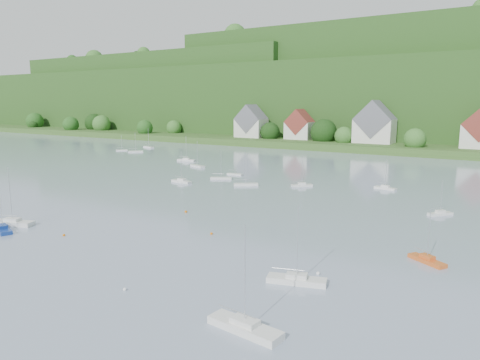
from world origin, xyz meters
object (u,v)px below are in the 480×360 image
at_px(near_sailboat_4, 245,326).
at_px(near_sailboat_5, 427,259).
at_px(near_sailboat_1, 3,229).
at_px(near_sailboat_3, 297,279).
at_px(near_sailboat_0, 13,222).

xyz_separation_m(near_sailboat_4, near_sailboat_5, (10.69, 27.10, -0.08)).
relative_size(near_sailboat_1, near_sailboat_5, 1.16).
bearing_deg(near_sailboat_3, near_sailboat_1, 170.47).
bearing_deg(near_sailboat_1, near_sailboat_3, 26.91).
bearing_deg(near_sailboat_4, near_sailboat_1, 179.02).
bearing_deg(near_sailboat_4, near_sailboat_0, 176.12).
bearing_deg(near_sailboat_0, near_sailboat_1, -73.49).
distance_m(near_sailboat_1, near_sailboat_5, 62.92).
distance_m(near_sailboat_1, near_sailboat_3, 48.50).
bearing_deg(near_sailboat_1, near_sailboat_0, 145.96).
distance_m(near_sailboat_0, near_sailboat_1, 3.60).
height_order(near_sailboat_1, near_sailboat_4, near_sailboat_4).
height_order(near_sailboat_4, near_sailboat_5, near_sailboat_4).
bearing_deg(near_sailboat_1, near_sailboat_5, 39.19).
height_order(near_sailboat_1, near_sailboat_3, near_sailboat_3).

